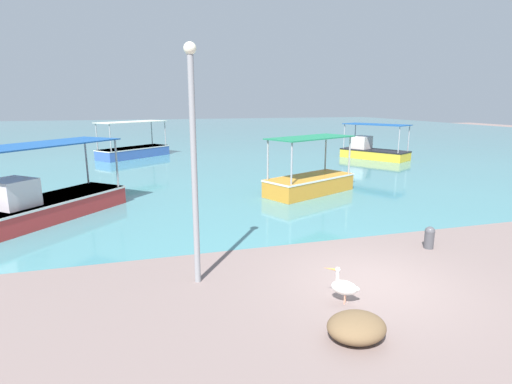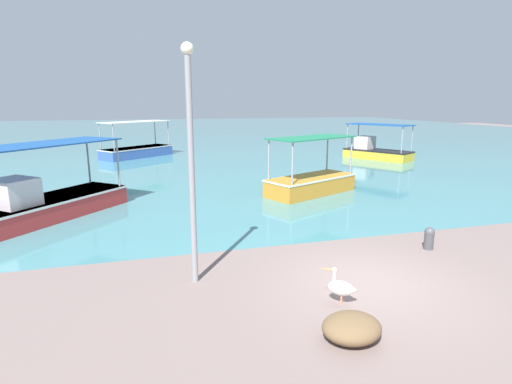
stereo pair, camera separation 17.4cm
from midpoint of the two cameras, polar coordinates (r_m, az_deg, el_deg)
The scene contains 10 objects.
ground at distance 10.22m, azimuth 16.54°, elevation -12.36°, with size 120.00×120.00×0.00m, color slate.
harbor_water at distance 56.18m, azimuth -10.17°, elevation 8.28°, with size 110.00×90.00×0.00m, color teal.
fishing_boat_outer at distance 18.96m, azimuth 8.10°, elevation 1.47°, with size 4.90×3.54×2.65m.
fishing_boat_near_left at distance 31.71m, azimuth 16.87°, elevation 5.70°, with size 4.17×5.22×2.60m.
fishing_boat_far_left at distance 32.59m, azimuth -16.50°, elevation 5.78°, with size 5.62×5.05×2.75m.
fishing_boat_center at distance 16.64m, azimuth -27.58°, elevation -1.22°, with size 5.39×5.80×2.77m.
pelican at distance 8.97m, azimuth 12.56°, elevation -13.14°, with size 0.68×0.61×0.80m.
lamp_post at distance 9.14m, azimuth -8.73°, elevation 5.42°, with size 0.28×0.28×5.50m.
mooring_bollard at distance 12.88m, azimuth 23.86°, elevation -5.97°, with size 0.29×0.29×0.67m.
net_pile at distance 7.87m, azimuth 14.16°, elevation -18.30°, with size 1.11×0.94×0.49m, color brown.
Camera 2 is at (-4.99, -7.81, 4.26)m, focal length 28.00 mm.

